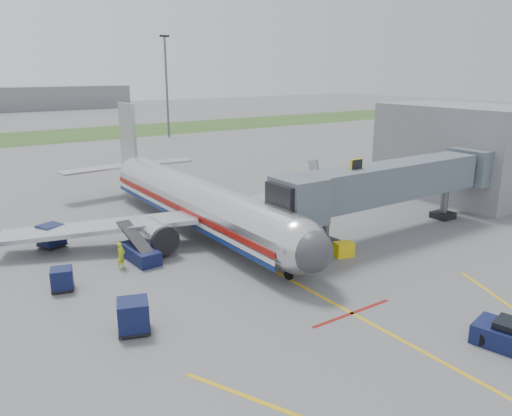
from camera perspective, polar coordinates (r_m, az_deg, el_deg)
ground at (r=32.78m, az=5.92°, el=-9.22°), size 400.00×400.00×0.00m
grass_strip at (r=115.03m, az=-24.61°, el=7.31°), size 300.00×25.00×0.01m
apron_markings at (r=28.21m, az=15.95°, el=-14.12°), size 21.52×50.00×0.01m
airliner at (r=43.93m, az=-6.90°, el=0.87°), size 32.10×35.67×10.25m
jet_bridge at (r=43.47m, az=14.84°, el=2.78°), size 25.30×4.00×6.90m
terminal at (r=59.86m, az=22.15°, el=6.05°), size 10.00×16.00×10.00m
light_mast_right at (r=107.25m, az=-10.18°, el=13.74°), size 2.00×0.44×20.40m
pushback_tug at (r=29.19m, az=27.06°, el=-12.95°), size 2.80×3.79×1.42m
baggage_cart_a at (r=34.52m, az=-21.29°, el=-7.59°), size 1.69×1.69×1.47m
baggage_cart_b at (r=28.13m, az=-13.83°, el=-11.92°), size 2.15×2.15×1.82m
baggage_cart_c at (r=42.92m, az=-22.37°, el=-2.95°), size 2.21×2.21×1.84m
belt_loader at (r=38.13m, az=-13.17°, el=-4.96°), size 1.82×4.98×2.40m
ground_power_cart at (r=38.44m, az=10.00°, el=-4.68°), size 1.58×1.24×1.12m
ramp_worker at (r=36.79m, az=-15.16°, el=-5.25°), size 0.84×0.79×1.94m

